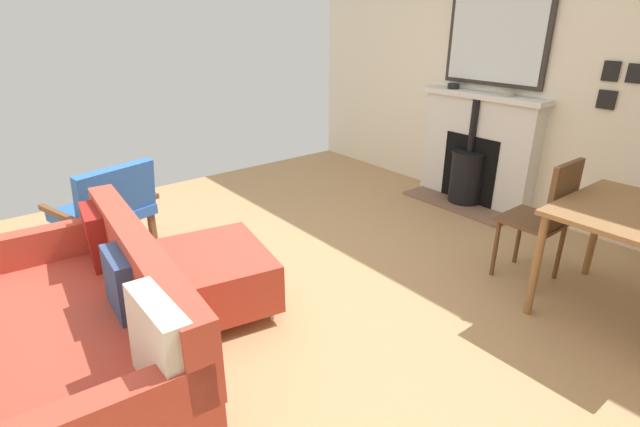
{
  "coord_description": "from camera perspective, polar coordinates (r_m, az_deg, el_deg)",
  "views": [
    {
      "loc": [
        1.31,
        2.43,
        1.81
      ],
      "look_at": [
        -0.55,
        0.1,
        0.56
      ],
      "focal_mm": 26.62,
      "sensor_mm": 36.0,
      "label": 1
    }
  ],
  "objects": [
    {
      "name": "mantel_bowl_near",
      "position": [
        5.13,
        15.76,
        14.56
      ],
      "size": [
        0.12,
        0.12,
        0.05
      ],
      "color": "black",
      "rests_on": "fireplace"
    },
    {
      "name": "dining_chair_near_fireplace",
      "position": [
        3.63,
        25.62,
        0.05
      ],
      "size": [
        0.4,
        0.4,
        0.93
      ],
      "color": "brown",
      "rests_on": "ground"
    },
    {
      "name": "wall_left",
      "position": [
        4.95,
        22.8,
        16.39
      ],
      "size": [
        0.12,
        5.37,
        2.8
      ],
      "primitive_type": "cube",
      "color": "silver",
      "rests_on": "ground"
    },
    {
      "name": "armchair_accent",
      "position": [
        3.95,
        -24.17,
        0.81
      ],
      "size": [
        0.8,
        0.73,
        0.81
      ],
      "color": "brown",
      "rests_on": "ground"
    },
    {
      "name": "ottoman",
      "position": [
        3.18,
        -12.49,
        -7.21
      ],
      "size": [
        0.78,
        0.87,
        0.41
      ],
      "color": "#B2B2B7",
      "rests_on": "ground"
    },
    {
      "name": "dining_table",
      "position": [
        3.43,
        33.67,
        -1.36
      ],
      "size": [
        0.93,
        0.8,
        0.73
      ],
      "color": "olive",
      "rests_on": "ground"
    },
    {
      "name": "ground_plane",
      "position": [
        3.31,
        -8.71,
        -10.77
      ],
      "size": [
        5.97,
        5.37,
        0.01
      ],
      "primitive_type": "cube",
      "color": "tan"
    },
    {
      "name": "mirror_over_mantel",
      "position": [
        4.97,
        20.57,
        20.14
      ],
      "size": [
        0.04,
        1.04,
        1.03
      ],
      "color": "#2D2823"
    },
    {
      "name": "photo_gallery_row",
      "position": [
        4.51,
        32.21,
        13.23
      ],
      "size": [
        0.02,
        0.32,
        0.37
      ],
      "color": "black"
    },
    {
      "name": "sofa",
      "position": [
        2.68,
        -26.38,
        -13.01
      ],
      "size": [
        1.03,
        1.82,
        0.82
      ],
      "color": "#B2B2B7",
      "rests_on": "ground"
    },
    {
      "name": "fireplace",
      "position": [
        5.06,
        18.08,
        6.6
      ],
      "size": [
        0.51,
        1.29,
        1.12
      ],
      "color": "brown",
      "rests_on": "ground"
    },
    {
      "name": "mantel_bowl_far",
      "position": [
        4.8,
        21.73,
        13.28
      ],
      "size": [
        0.12,
        0.12,
        0.05
      ],
      "color": "#9E9384",
      "rests_on": "fireplace"
    }
  ]
}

